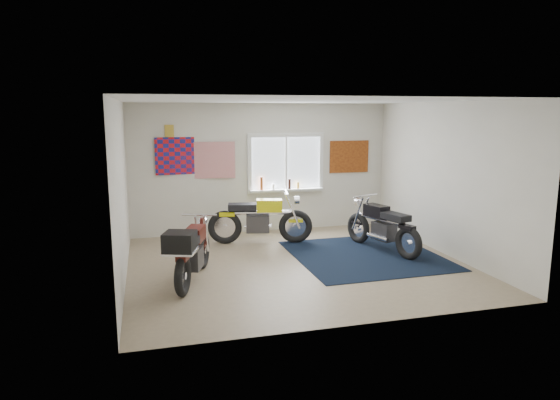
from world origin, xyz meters
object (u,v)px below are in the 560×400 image
object	(u,v)px
yellow_triumph	(260,221)
black_chrome_bike	(382,228)
navy_rug	(365,255)
maroon_tourer	(191,252)

from	to	relation	value
yellow_triumph	black_chrome_bike	bearing A→B (deg)	-16.33
navy_rug	yellow_triumph	bearing A→B (deg)	140.66
black_chrome_bike	maroon_tourer	xyz separation A→B (m)	(-3.55, -0.90, 0.06)
navy_rug	black_chrome_bike	distance (m)	0.64
black_chrome_bike	yellow_triumph	bearing A→B (deg)	44.87
navy_rug	yellow_triumph	world-z (taller)	yellow_triumph
black_chrome_bike	maroon_tourer	size ratio (longest dim) A/B	1.02
navy_rug	maroon_tourer	size ratio (longest dim) A/B	1.43
navy_rug	black_chrome_bike	bearing A→B (deg)	27.15
navy_rug	yellow_triumph	xyz separation A→B (m)	(-1.62, 1.33, 0.44)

